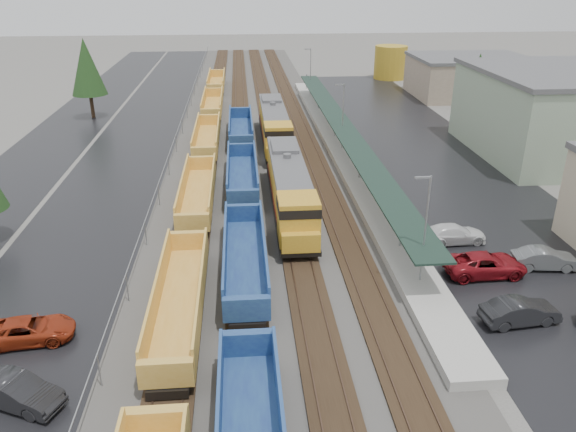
% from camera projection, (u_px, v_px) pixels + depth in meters
% --- Properties ---
extents(ballast_strip, '(20.00, 160.00, 0.08)m').
position_uv_depth(ballast_strip, '(256.00, 132.00, 73.12)').
color(ballast_strip, '#302D2B').
rests_on(ballast_strip, ground).
extents(trackbed, '(14.60, 160.00, 0.22)m').
position_uv_depth(trackbed, '(256.00, 131.00, 73.07)').
color(trackbed, black).
rests_on(trackbed, ground).
extents(west_parking_lot, '(10.00, 160.00, 0.02)m').
position_uv_depth(west_parking_lot, '(139.00, 135.00, 71.96)').
color(west_parking_lot, black).
rests_on(west_parking_lot, ground).
extents(west_road, '(9.00, 160.00, 0.02)m').
position_uv_depth(west_road, '(59.00, 137.00, 71.18)').
color(west_road, black).
rests_on(west_road, ground).
extents(east_commuter_lot, '(16.00, 100.00, 0.02)m').
position_uv_depth(east_commuter_lot, '(422.00, 151.00, 65.50)').
color(east_commuter_lot, black).
rests_on(east_commuter_lot, ground).
extents(station_platform, '(3.00, 80.00, 8.00)m').
position_uv_depth(station_platform, '(342.00, 147.00, 64.47)').
color(station_platform, '#9E9B93').
rests_on(station_platform, ground).
extents(chainlink_fence, '(0.08, 160.04, 2.02)m').
position_uv_depth(chainlink_fence, '(181.00, 125.00, 70.32)').
color(chainlink_fence, gray).
rests_on(chainlink_fence, ground).
extents(distant_hills, '(301.00, 140.00, 25.20)m').
position_uv_depth(distant_hills, '(360.00, 25.00, 213.96)').
color(distant_hills, '#50634D').
rests_on(distant_hills, ground).
extents(tree_west_far, '(4.84, 4.84, 11.00)m').
position_uv_depth(tree_west_far, '(87.00, 67.00, 77.57)').
color(tree_west_far, '#332316').
rests_on(tree_west_far, ground).
extents(tree_east, '(4.40, 4.40, 10.00)m').
position_uv_depth(tree_east, '(477.00, 82.00, 70.88)').
color(tree_east, '#332316').
rests_on(tree_east, ground).
extents(locomotive_lead, '(3.02, 19.89, 4.50)m').
position_uv_depth(locomotive_lead, '(290.00, 189.00, 47.76)').
color(locomotive_lead, black).
rests_on(locomotive_lead, ground).
extents(locomotive_trail, '(3.02, 19.89, 4.50)m').
position_uv_depth(locomotive_trail, '(274.00, 126.00, 66.90)').
color(locomotive_trail, black).
rests_on(locomotive_trail, ground).
extents(well_string_yellow, '(2.77, 121.43, 2.45)m').
position_uv_depth(well_string_yellow, '(198.00, 193.00, 50.07)').
color(well_string_yellow, gold).
rests_on(well_string_yellow, ground).
extents(well_string_blue, '(2.84, 83.04, 2.52)m').
position_uv_depth(well_string_blue, '(245.00, 259.00, 38.73)').
color(well_string_blue, navy).
rests_on(well_string_blue, ground).
extents(storage_tank, '(6.16, 6.16, 6.16)m').
position_uv_depth(storage_tank, '(390.00, 62.00, 107.73)').
color(storage_tank, '#AE8B22').
rests_on(storage_tank, ground).
extents(parked_car_west_b, '(3.42, 4.97, 1.55)m').
position_uv_depth(parked_car_west_b, '(17.00, 392.00, 27.18)').
color(parked_car_west_b, black).
rests_on(parked_car_west_b, ground).
extents(parked_car_west_c, '(2.93, 5.33, 1.41)m').
position_uv_depth(parked_car_west_c, '(28.00, 330.00, 31.92)').
color(parked_car_west_c, maroon).
rests_on(parked_car_west_c, ground).
extents(parked_car_east_a, '(2.17, 4.89, 1.56)m').
position_uv_depth(parked_car_east_a, '(520.00, 312.00, 33.52)').
color(parked_car_east_a, black).
rests_on(parked_car_east_a, ground).
extents(parked_car_east_b, '(2.74, 5.73, 1.57)m').
position_uv_depth(parked_car_east_b, '(485.00, 265.00, 38.85)').
color(parked_car_east_b, maroon).
rests_on(parked_car_east_b, ground).
extents(parked_car_east_c, '(2.32, 5.14, 1.46)m').
position_uv_depth(parked_car_east_c, '(454.00, 234.00, 43.46)').
color(parked_car_east_c, silver).
rests_on(parked_car_east_c, ground).
extents(parked_car_east_e, '(2.06, 4.68, 1.50)m').
position_uv_depth(parked_car_east_e, '(545.00, 259.00, 39.68)').
color(parked_car_east_e, '#56595B').
rests_on(parked_car_east_e, ground).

